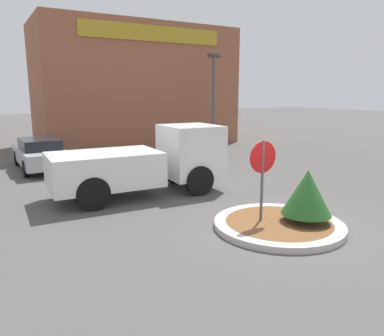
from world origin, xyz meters
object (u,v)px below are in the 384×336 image
(stop_sign, at_px, (263,167))
(utility_truck, at_px, (146,162))
(parked_sedan_silver, at_px, (40,153))
(light_pole, at_px, (213,93))

(stop_sign, distance_m, utility_truck, 4.55)
(parked_sedan_silver, bearing_deg, utility_truck, -160.01)
(stop_sign, distance_m, light_pole, 13.75)
(utility_truck, bearing_deg, parked_sedan_silver, 113.43)
(stop_sign, height_order, utility_truck, utility_truck)
(utility_truck, xyz_separation_m, light_pole, (7.68, 7.72, 2.22))
(stop_sign, height_order, parked_sedan_silver, stop_sign)
(utility_truck, bearing_deg, stop_sign, -71.27)
(utility_truck, bearing_deg, light_pole, 47.15)
(stop_sign, distance_m, parked_sedan_silver, 11.30)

